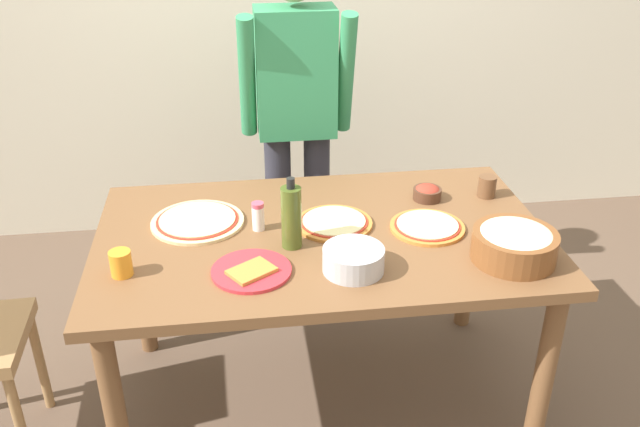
# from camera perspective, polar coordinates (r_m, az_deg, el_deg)

# --- Properties ---
(ground) EXTENTS (8.00, 8.00, 0.00)m
(ground) POSITION_cam_1_polar(r_m,az_deg,el_deg) (2.88, 0.14, -14.91)
(ground) COLOR brown
(dining_table) EXTENTS (1.60, 0.96, 0.76)m
(dining_table) POSITION_cam_1_polar(r_m,az_deg,el_deg) (2.47, 0.15, -3.43)
(dining_table) COLOR brown
(dining_table) RESTS_ON ground
(person_cook) EXTENTS (0.49, 0.25, 1.62)m
(person_cook) POSITION_cam_1_polar(r_m,az_deg,el_deg) (3.04, -1.98, 8.32)
(person_cook) COLOR #2D2D38
(person_cook) RESTS_ON ground
(pizza_raw_on_board) EXTENTS (0.34, 0.34, 0.02)m
(pizza_raw_on_board) POSITION_cam_1_polar(r_m,az_deg,el_deg) (2.52, -10.22, -0.62)
(pizza_raw_on_board) COLOR beige
(pizza_raw_on_board) RESTS_ON dining_table
(pizza_cooked_on_tray) EXTENTS (0.27, 0.27, 0.02)m
(pizza_cooked_on_tray) POSITION_cam_1_polar(r_m,az_deg,el_deg) (2.48, 8.98, -1.07)
(pizza_cooked_on_tray) COLOR #C67A33
(pizza_cooked_on_tray) RESTS_ON dining_table
(pizza_second_cooked) EXTENTS (0.28, 0.28, 0.02)m
(pizza_second_cooked) POSITION_cam_1_polar(r_m,az_deg,el_deg) (2.47, 1.18, -0.76)
(pizza_second_cooked) COLOR #C67A33
(pizza_second_cooked) RESTS_ON dining_table
(plate_with_slice) EXTENTS (0.26, 0.26, 0.02)m
(plate_with_slice) POSITION_cam_1_polar(r_m,az_deg,el_deg) (2.20, -5.76, -4.80)
(plate_with_slice) COLOR red
(plate_with_slice) RESTS_ON dining_table
(popcorn_bowl) EXTENTS (0.28, 0.28, 0.11)m
(popcorn_bowl) POSITION_cam_1_polar(r_m,az_deg,el_deg) (2.33, 15.99, -2.38)
(popcorn_bowl) COLOR brown
(popcorn_bowl) RESTS_ON dining_table
(mixing_bowl_steel) EXTENTS (0.20, 0.20, 0.08)m
(mixing_bowl_steel) POSITION_cam_1_polar(r_m,az_deg,el_deg) (2.19, 2.81, -3.88)
(mixing_bowl_steel) COLOR #B7B7BC
(mixing_bowl_steel) RESTS_ON dining_table
(small_sauce_bowl) EXTENTS (0.11, 0.11, 0.06)m
(small_sauce_bowl) POSITION_cam_1_polar(r_m,az_deg,el_deg) (2.68, 8.97, 1.75)
(small_sauce_bowl) COLOR #4C2D1E
(small_sauce_bowl) RESTS_ON dining_table
(olive_oil_bottle) EXTENTS (0.07, 0.07, 0.26)m
(olive_oil_bottle) POSITION_cam_1_polar(r_m,az_deg,el_deg) (2.29, -2.41, -0.27)
(olive_oil_bottle) COLOR #47561E
(olive_oil_bottle) RESTS_ON dining_table
(cup_orange) EXTENTS (0.07, 0.07, 0.08)m
(cup_orange) POSITION_cam_1_polar(r_m,az_deg,el_deg) (2.26, -16.33, -4.02)
(cup_orange) COLOR orange
(cup_orange) RESTS_ON dining_table
(cup_small_brown) EXTENTS (0.07, 0.07, 0.08)m
(cup_small_brown) POSITION_cam_1_polar(r_m,az_deg,el_deg) (2.75, 13.80, 2.22)
(cup_small_brown) COLOR brown
(cup_small_brown) RESTS_ON dining_table
(salt_shaker) EXTENTS (0.04, 0.04, 0.11)m
(salt_shaker) POSITION_cam_1_polar(r_m,az_deg,el_deg) (2.43, -5.20, -0.22)
(salt_shaker) COLOR white
(salt_shaker) RESTS_ON dining_table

